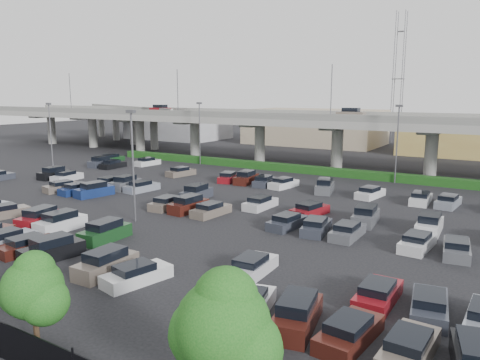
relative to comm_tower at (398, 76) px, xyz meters
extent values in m
plane|color=black|center=(-4.00, -74.00, -15.61)|extent=(280.00, 280.00, 0.00)
cube|color=#97978F|center=(-4.00, -42.00, -8.36)|extent=(150.00, 13.00, 1.10)
cube|color=slate|center=(-4.00, -48.25, -7.31)|extent=(150.00, 0.50, 1.00)
cube|color=slate|center=(-4.00, -35.75, -7.31)|extent=(150.00, 0.50, 1.00)
cylinder|color=#97978F|center=(-69.00, -42.00, -12.26)|extent=(1.80, 1.80, 6.70)
cube|color=slate|center=(-69.00, -42.00, -9.11)|extent=(2.60, 9.75, 0.50)
cylinder|color=#97978F|center=(-55.00, -42.00, -12.26)|extent=(1.80, 1.80, 6.70)
cube|color=slate|center=(-55.00, -42.00, -9.11)|extent=(2.60, 9.75, 0.50)
cylinder|color=#97978F|center=(-41.00, -42.00, -12.26)|extent=(1.80, 1.80, 6.70)
cube|color=slate|center=(-41.00, -42.00, -9.11)|extent=(2.60, 9.75, 0.50)
cylinder|color=#97978F|center=(-27.00, -42.00, -12.26)|extent=(1.80, 1.80, 6.70)
cube|color=slate|center=(-27.00, -42.00, -9.11)|extent=(2.60, 9.75, 0.50)
cylinder|color=#97978F|center=(-13.00, -42.00, -12.26)|extent=(1.80, 1.80, 6.70)
cube|color=slate|center=(-13.00, -42.00, -9.11)|extent=(2.60, 9.75, 0.50)
cylinder|color=#97978F|center=(1.00, -42.00, -12.26)|extent=(1.80, 1.80, 6.70)
cube|color=slate|center=(1.00, -42.00, -9.11)|extent=(2.60, 9.75, 0.50)
cylinder|color=#97978F|center=(15.00, -42.00, -12.26)|extent=(1.80, 1.80, 6.70)
cube|color=slate|center=(15.00, -42.00, -9.11)|extent=(2.60, 9.75, 0.50)
cube|color=maroon|center=(-38.00, -39.00, -7.29)|extent=(4.40, 1.82, 1.05)
cube|color=black|center=(-38.00, -39.00, -6.47)|extent=(2.60, 1.60, 0.65)
cube|color=#685C51|center=(2.00, -39.00, -7.29)|extent=(4.40, 1.82, 1.05)
cube|color=black|center=(2.00, -39.00, -6.47)|extent=(2.60, 1.60, 0.65)
cylinder|color=#55555B|center=(-54.00, -48.10, -3.81)|extent=(0.14, 0.14, 8.00)
cylinder|color=#55555B|center=(-26.00, -48.10, -3.81)|extent=(0.14, 0.14, 8.00)
cylinder|color=#55555B|center=(2.00, -48.10, -3.81)|extent=(0.14, 0.14, 8.00)
cube|color=#97978F|center=(-56.00, -31.00, -8.36)|extent=(50.93, 30.13, 1.10)
cube|color=slate|center=(-56.00, -31.00, -7.31)|extent=(47.34, 22.43, 1.00)
cylinder|color=#97978F|center=(-73.22, -22.97, -12.26)|extent=(1.60, 1.60, 6.70)
cylinder|color=#97978F|center=(-62.34, -28.04, -12.26)|extent=(1.60, 1.60, 6.70)
cylinder|color=#97978F|center=(-51.47, -33.11, -12.26)|extent=(1.60, 1.60, 6.70)
cylinder|color=#97978F|center=(-40.59, -38.18, -12.26)|extent=(1.60, 1.60, 6.70)
cube|color=#113A11|center=(-4.00, -49.00, -15.06)|extent=(66.00, 1.60, 1.10)
cylinder|color=#332316|center=(8.00, -100.82, -14.71)|extent=(0.26, 0.26, 1.80)
sphere|color=#144C14|center=(8.00, -100.82, -12.52)|extent=(2.79, 2.79, 2.79)
sphere|color=#144C14|center=(8.65, -100.72, -13.02)|extent=(2.19, 2.19, 2.19)
sphere|color=#144C14|center=(7.45, -100.90, -12.82)|extent=(2.19, 2.19, 2.19)
sphere|color=#144C14|center=(8.04, -100.70, -11.72)|extent=(1.89, 1.89, 1.89)
sphere|color=#144C14|center=(18.00, -100.38, -11.81)|extent=(3.43, 3.43, 3.43)
sphere|color=#144C14|center=(18.80, -100.28, -12.43)|extent=(2.70, 2.70, 2.70)
sphere|color=#144C14|center=(17.33, -100.46, -12.18)|extent=(2.70, 2.70, 2.70)
sphere|color=#144C14|center=(18.04, -100.26, -10.83)|extent=(2.33, 2.33, 2.33)
cube|color=gray|center=(-7.50, -92.50, -15.20)|extent=(1.93, 4.44, 0.82)
cube|color=black|center=(-7.50, -92.70, -14.57)|extent=(1.66, 2.34, 0.50)
cube|color=#411711|center=(-4.75, -92.50, -15.20)|extent=(2.31, 4.58, 0.82)
cube|color=black|center=(-4.75, -92.70, -14.57)|extent=(1.85, 2.47, 0.50)
cube|color=black|center=(-2.00, -92.50, -15.09)|extent=(2.46, 4.62, 1.05)
cube|color=black|center=(-2.00, -92.50, -14.27)|extent=(1.97, 2.81, 0.65)
cube|color=#685C51|center=(3.50, -92.50, -15.09)|extent=(1.88, 4.43, 1.05)
cube|color=black|center=(3.50, -92.50, -14.27)|extent=(1.64, 2.62, 0.65)
cube|color=silver|center=(6.25, -92.50, -15.20)|extent=(2.74, 4.69, 0.82)
cube|color=black|center=(6.25, -92.70, -14.57)|extent=(2.07, 2.60, 0.50)
cube|color=white|center=(14.50, -92.50, -15.20)|extent=(2.76, 4.70, 0.82)
cube|color=black|center=(14.50, -92.69, -14.57)|extent=(2.08, 2.60, 0.50)
cube|color=#411711|center=(17.25, -92.50, -15.09)|extent=(2.62, 4.66, 1.05)
cube|color=black|center=(17.25, -92.50, -14.27)|extent=(2.06, 2.86, 0.65)
cube|color=#411711|center=(20.00, -92.50, -15.20)|extent=(2.28, 4.57, 0.82)
cube|color=black|center=(20.00, -92.70, -14.57)|extent=(1.84, 2.46, 0.50)
cube|color=#685C51|center=(22.75, -92.50, -15.20)|extent=(2.06, 4.49, 0.82)
cube|color=black|center=(22.75, -92.70, -14.57)|extent=(1.72, 2.38, 0.50)
cube|color=black|center=(25.50, -92.50, -14.27)|extent=(2.12, 2.88, 0.65)
cube|color=#685C51|center=(-15.75, -87.50, -15.20)|extent=(2.73, 4.69, 0.82)
cube|color=black|center=(-15.75, -87.70, -14.57)|extent=(2.06, 2.59, 0.50)
cube|color=maroon|center=(-10.25, -87.50, -15.09)|extent=(2.51, 4.64, 1.05)
cube|color=black|center=(-10.25, -87.50, -14.27)|extent=(2.00, 2.82, 0.65)
cube|color=white|center=(-7.50, -87.50, -15.09)|extent=(1.84, 4.41, 1.05)
cube|color=black|center=(-7.50, -87.50, -14.27)|extent=(1.61, 2.61, 0.65)
cube|color=#163F1B|center=(-2.00, -87.50, -15.09)|extent=(1.99, 4.47, 1.05)
cube|color=black|center=(-2.00, -87.50, -14.27)|extent=(1.70, 2.66, 0.65)
cube|color=silver|center=(11.75, -87.50, -15.20)|extent=(2.01, 4.48, 0.82)
cube|color=black|center=(11.75, -87.70, -14.57)|extent=(1.70, 2.37, 0.50)
cube|color=maroon|center=(20.00, -87.50, -15.20)|extent=(1.83, 4.40, 0.82)
cube|color=black|center=(20.00, -87.70, -14.57)|extent=(1.61, 2.30, 0.50)
cube|color=#31343F|center=(22.75, -87.50, -15.20)|extent=(2.47, 4.63, 0.82)
cube|color=black|center=(22.75, -87.70, -14.57)|extent=(1.93, 2.52, 0.50)
cube|color=#685C51|center=(-21.25, -76.50, -15.20)|extent=(2.70, 4.68, 0.82)
cube|color=black|center=(-21.25, -76.70, -14.57)|extent=(2.05, 2.59, 0.50)
cube|color=navy|center=(-18.50, -76.50, -15.20)|extent=(2.27, 4.57, 0.82)
cube|color=black|center=(-18.50, -76.70, -14.57)|extent=(1.83, 2.46, 0.50)
cube|color=navy|center=(-15.75, -76.50, -15.09)|extent=(2.56, 4.65, 1.05)
cube|color=black|center=(-15.75, -76.50, -14.27)|extent=(2.03, 2.84, 0.65)
cube|color=#685C51|center=(-4.75, -76.50, -15.20)|extent=(2.07, 4.50, 0.82)
cube|color=black|center=(-4.75, -76.70, -14.57)|extent=(1.73, 2.39, 0.50)
cube|color=#411711|center=(-2.00, -76.50, -15.09)|extent=(2.18, 4.53, 1.05)
cube|color=black|center=(-2.00, -76.50, -14.27)|extent=(1.81, 2.72, 0.65)
cube|color=#685C51|center=(0.75, -76.50, -15.20)|extent=(2.18, 4.54, 0.82)
cube|color=black|center=(0.75, -76.70, -14.57)|extent=(1.79, 2.43, 0.50)
cube|color=#31343F|center=(9.00, -76.50, -15.20)|extent=(2.31, 4.58, 0.82)
cube|color=black|center=(9.00, -76.70, -14.57)|extent=(1.85, 2.47, 0.50)
cube|color=#31343F|center=(11.75, -76.50, -15.20)|extent=(2.46, 4.62, 0.82)
cube|color=black|center=(11.75, -76.70, -14.57)|extent=(1.93, 2.51, 0.50)
cube|color=#53555B|center=(14.50, -76.50, -15.20)|extent=(1.83, 4.41, 0.82)
cube|color=black|center=(14.50, -76.70, -14.57)|extent=(1.61, 2.31, 0.50)
cube|color=white|center=(20.00, -76.50, -15.20)|extent=(2.16, 4.53, 0.82)
cube|color=black|center=(20.00, -76.70, -14.57)|extent=(1.78, 2.42, 0.50)
cube|color=#53555B|center=(22.75, -76.50, -15.20)|extent=(2.39, 4.60, 0.82)
cube|color=black|center=(22.75, -76.70, -14.57)|extent=(1.89, 2.49, 0.50)
cube|color=black|center=(-29.50, -71.50, -15.09)|extent=(1.96, 4.45, 1.05)
cube|color=black|center=(-29.50, -71.50, -14.27)|extent=(1.68, 2.65, 0.65)
cube|color=silver|center=(-26.75, -71.50, -15.20)|extent=(2.25, 4.56, 0.82)
cube|color=black|center=(-26.75, -71.70, -14.57)|extent=(1.82, 2.45, 0.50)
cube|color=gray|center=(-18.50, -71.50, -15.20)|extent=(2.26, 4.56, 0.82)
cube|color=black|center=(-18.50, -71.70, -14.57)|extent=(1.83, 2.45, 0.50)
cube|color=#53555B|center=(-15.75, -71.50, -15.09)|extent=(2.38, 4.60, 1.05)
cube|color=black|center=(-15.75, -71.50, -14.27)|extent=(1.93, 2.79, 0.65)
cube|color=gray|center=(-13.00, -71.50, -15.20)|extent=(2.31, 4.58, 0.82)
cube|color=black|center=(-13.00, -71.70, -14.57)|extent=(1.86, 2.47, 0.50)
cube|color=#31343F|center=(-4.75, -71.50, -15.09)|extent=(2.08, 4.50, 1.05)
cube|color=black|center=(-4.75, -71.50, -14.27)|extent=(1.76, 2.69, 0.65)
cube|color=silver|center=(3.50, -71.50, -15.20)|extent=(2.00, 4.47, 0.82)
cube|color=black|center=(3.50, -71.70, -14.57)|extent=(1.69, 2.36, 0.50)
cube|color=maroon|center=(9.00, -71.50, -15.20)|extent=(2.69, 4.68, 0.82)
cube|color=black|center=(9.00, -71.70, -14.57)|extent=(2.04, 2.58, 0.50)
cube|color=#53555B|center=(14.50, -71.50, -15.09)|extent=(2.25, 4.56, 1.05)
cube|color=black|center=(14.50, -71.50, -14.27)|extent=(1.86, 2.75, 0.65)
cube|color=white|center=(20.00, -71.50, -15.09)|extent=(2.00, 4.47, 1.05)
cube|color=black|center=(20.00, -71.50, -14.27)|extent=(1.71, 2.67, 0.65)
cube|color=#31343F|center=(-32.25, -60.50, -15.09)|extent=(2.21, 4.55, 1.05)
cube|color=black|center=(-32.25, -60.50, -14.27)|extent=(1.83, 2.73, 0.65)
cube|color=black|center=(-29.50, -60.50, -15.20)|extent=(1.94, 4.45, 0.82)
cube|color=black|center=(-29.50, -60.70, -14.57)|extent=(1.67, 2.34, 0.50)
cube|color=#685C51|center=(-15.75, -60.50, -15.20)|extent=(2.60, 4.66, 0.82)
cube|color=black|center=(-15.75, -60.70, -14.57)|extent=(2.00, 2.56, 0.50)
cube|color=maroon|center=(-7.50, -60.50, -15.20)|extent=(2.87, 4.72, 0.82)
cube|color=black|center=(-7.50, -60.69, -14.57)|extent=(2.13, 2.63, 0.50)
cube|color=#411711|center=(-4.75, -60.50, -15.09)|extent=(2.24, 4.56, 1.05)
cube|color=black|center=(-4.75, -60.50, -14.27)|extent=(1.85, 2.74, 0.65)
cube|color=#31343F|center=(-2.00, -60.50, -15.20)|extent=(2.43, 4.62, 0.82)
cube|color=black|center=(-2.00, -60.70, -14.57)|extent=(1.91, 2.51, 0.50)
cube|color=white|center=(0.75, -60.50, -15.20)|extent=(2.51, 4.64, 0.82)
cube|color=black|center=(0.75, -60.70, -14.57)|extent=(1.96, 2.53, 0.50)
cube|color=#53555B|center=(6.25, -60.50, -15.09)|extent=(2.82, 4.71, 1.05)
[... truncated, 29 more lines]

